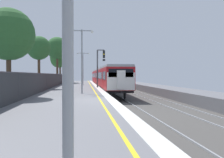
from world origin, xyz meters
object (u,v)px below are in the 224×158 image
(platform_lamp_mid, at_px, (82,56))
(background_tree_left, at_px, (10,36))
(signal_gantry, at_px, (100,64))
(background_tree_right, at_px, (60,58))
(commuter_train_at_platform, at_px, (104,77))
(background_tree_centre, at_px, (58,49))
(platform_lamp_far, at_px, (83,66))
(background_tree_back, at_px, (38,49))

(platform_lamp_mid, bearing_deg, background_tree_left, -154.55)
(signal_gantry, height_order, background_tree_right, background_tree_right)
(commuter_train_at_platform, xyz_separation_m, background_tree_centre, (-8.78, 7.94, 5.68))
(platform_lamp_far, height_order, background_tree_back, background_tree_back)
(background_tree_centre, bearing_deg, signal_gantry, -69.06)
(platform_lamp_mid, bearing_deg, background_tree_back, 121.01)
(background_tree_back, bearing_deg, background_tree_right, 89.82)
(commuter_train_at_platform, xyz_separation_m, platform_lamp_mid, (-3.66, -21.80, 2.04))
(signal_gantry, bearing_deg, background_tree_right, 107.64)
(background_tree_left, bearing_deg, commuter_train_at_platform, 69.71)
(background_tree_right, bearing_deg, platform_lamp_far, -70.73)
(commuter_train_at_platform, relative_size, background_tree_centre, 4.41)
(background_tree_left, bearing_deg, background_tree_back, 89.60)
(background_tree_centre, distance_m, background_tree_right, 4.36)
(signal_gantry, xyz_separation_m, platform_lamp_mid, (-2.19, -10.63, 0.21))
(signal_gantry, bearing_deg, background_tree_centre, 110.94)
(platform_lamp_far, bearing_deg, background_tree_centre, 115.47)
(platform_lamp_far, height_order, background_tree_left, background_tree_left)
(platform_lamp_mid, height_order, background_tree_right, background_tree_right)
(background_tree_left, relative_size, background_tree_back, 1.05)
(platform_lamp_mid, relative_size, background_tree_centre, 0.60)
(commuter_train_at_platform, distance_m, platform_lamp_far, 4.98)
(commuter_train_at_platform, relative_size, platform_lamp_far, 7.82)
(platform_lamp_far, relative_size, background_tree_back, 0.84)
(platform_lamp_far, bearing_deg, background_tree_right, 109.27)
(commuter_train_at_platform, bearing_deg, platform_lamp_far, -142.49)
(background_tree_right, relative_size, background_tree_back, 1.23)
(platform_lamp_far, xyz_separation_m, background_tree_left, (-5.33, -21.53, 1.41))
(platform_lamp_far, xyz_separation_m, background_tree_centre, (-5.12, 10.75, 3.81))
(signal_gantry, relative_size, platform_lamp_mid, 0.88)
(signal_gantry, height_order, platform_lamp_far, platform_lamp_far)
(platform_lamp_far, height_order, background_tree_right, background_tree_right)
(platform_lamp_far, bearing_deg, signal_gantry, -75.31)
(commuter_train_at_platform, bearing_deg, background_tree_left, -110.29)
(platform_lamp_far, distance_m, background_tree_left, 22.22)
(commuter_train_at_platform, relative_size, background_tree_left, 6.24)
(platform_lamp_mid, xyz_separation_m, background_tree_centre, (-5.12, 29.74, 3.64))
(commuter_train_at_platform, height_order, background_tree_back, background_tree_back)
(commuter_train_at_platform, bearing_deg, background_tree_right, 126.39)
(commuter_train_at_platform, height_order, background_tree_left, background_tree_left)
(platform_lamp_far, relative_size, background_tree_right, 0.68)
(background_tree_left, bearing_deg, background_tree_centre, 89.62)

